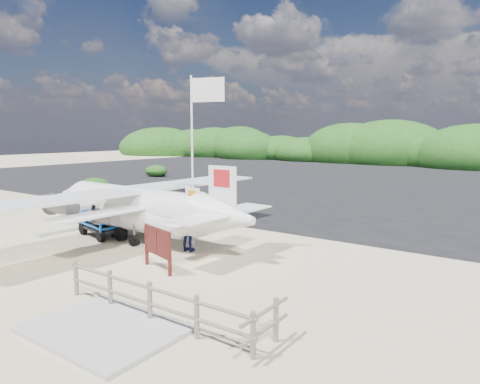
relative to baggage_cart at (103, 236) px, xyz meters
The scene contains 13 objects.
ground 2.27m from the baggage_cart, ahead, with size 160.00×160.00×0.00m, color beige.
asphalt_apron 30.24m from the baggage_cart, 85.70° to the left, with size 90.00×50.00×0.04m, color #B2B2B2, non-canonical shape.
lagoon 6.93m from the baggage_cart, 166.18° to the left, with size 9.00×7.00×0.40m, color #B2B2B2, non-canonical shape.
walkway_pad 9.72m from the baggage_cart, 36.95° to the right, with size 3.50×2.50×0.10m, color #B2B2B2, non-canonical shape.
vegetation_band 55.20m from the baggage_cart, 87.65° to the left, with size 124.00×8.00×4.40m, color #B2B2B2, non-canonical shape.
fence 9.58m from the baggage_cart, 30.36° to the right, with size 6.40×2.00×1.10m, color #B2B2B2, non-canonical shape.
baggage_cart is the anchor object (origin of this frame).
flagpole 4.69m from the baggage_cart, 10.86° to the left, with size 1.35×0.56×6.73m, color white, non-canonical shape.
signboard 5.84m from the baggage_cart, 19.36° to the right, with size 1.79×0.17×1.48m, color #4F1A16, non-canonical shape.
crew_a 1.76m from the baggage_cart, 75.81° to the left, with size 0.62×0.41×1.71m, color #151B52.
crew_b 4.85m from the baggage_cart, 84.40° to the left, with size 0.74×0.58×1.53m, color #151B52.
crew_c 4.90m from the baggage_cart, ahead, with size 1.04×0.43×1.77m, color #151B52.
aircraft_small 33.60m from the baggage_cart, 106.60° to the left, with size 6.72×6.72×2.42m, color #B2B2B2, non-canonical shape.
Camera 1 is at (13.49, -11.79, 4.53)m, focal length 32.00 mm.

